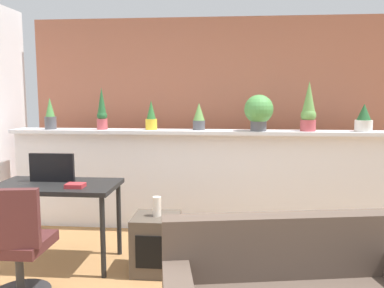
{
  "coord_description": "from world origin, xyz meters",
  "views": [
    {
      "loc": [
        0.28,
        -2.47,
        1.55
      ],
      "look_at": [
        -0.06,
        1.39,
        1.07
      ],
      "focal_mm": 37.15,
      "sensor_mm": 36.0,
      "label": 1
    }
  ],
  "objects_px": {
    "tv_monitor": "(52,168)",
    "vase_on_shelf": "(157,206)",
    "potted_plant_5": "(309,109)",
    "potted_plant_6": "(364,119)",
    "office_chair": "(16,255)",
    "potted_plant_0": "(50,115)",
    "potted_plant_1": "(102,111)",
    "desk": "(57,193)",
    "book_on_desk": "(75,186)",
    "potted_plant_4": "(259,111)",
    "potted_plant_2": "(151,117)",
    "potted_plant_3": "(199,117)",
    "side_cube_shelf": "(156,244)"
  },
  "relations": [
    {
      "from": "tv_monitor",
      "to": "vase_on_shelf",
      "type": "relative_size",
      "value": 2.45
    },
    {
      "from": "potted_plant_5",
      "to": "tv_monitor",
      "type": "bearing_deg",
      "value": -159.07
    },
    {
      "from": "potted_plant_6",
      "to": "office_chair",
      "type": "height_order",
      "value": "potted_plant_6"
    },
    {
      "from": "potted_plant_0",
      "to": "potted_plant_1",
      "type": "xyz_separation_m",
      "value": [
        0.6,
        0.02,
        0.05
      ]
    },
    {
      "from": "potted_plant_1",
      "to": "desk",
      "type": "relative_size",
      "value": 0.44
    },
    {
      "from": "potted_plant_6",
      "to": "potted_plant_5",
      "type": "bearing_deg",
      "value": 179.48
    },
    {
      "from": "potted_plant_6",
      "to": "book_on_desk",
      "type": "xyz_separation_m",
      "value": [
        -2.77,
        -1.16,
        -0.52
      ]
    },
    {
      "from": "tv_monitor",
      "to": "potted_plant_4",
      "type": "bearing_deg",
      "value": 25.23
    },
    {
      "from": "potted_plant_0",
      "to": "potted_plant_4",
      "type": "distance_m",
      "value": 2.37
    },
    {
      "from": "desk",
      "to": "potted_plant_2",
      "type": "bearing_deg",
      "value": 57.33
    },
    {
      "from": "potted_plant_0",
      "to": "potted_plant_3",
      "type": "bearing_deg",
      "value": 2.27
    },
    {
      "from": "potted_plant_6",
      "to": "vase_on_shelf",
      "type": "height_order",
      "value": "potted_plant_6"
    },
    {
      "from": "potted_plant_3",
      "to": "potted_plant_5",
      "type": "height_order",
      "value": "potted_plant_5"
    },
    {
      "from": "tv_monitor",
      "to": "potted_plant_6",
      "type": "bearing_deg",
      "value": 17.12
    },
    {
      "from": "potted_plant_2",
      "to": "potted_plant_0",
      "type": "bearing_deg",
      "value": -177.64
    },
    {
      "from": "potted_plant_0",
      "to": "potted_plant_3",
      "type": "distance_m",
      "value": 1.71
    },
    {
      "from": "side_cube_shelf",
      "to": "office_chair",
      "type": "bearing_deg",
      "value": -144.5
    },
    {
      "from": "potted_plant_3",
      "to": "book_on_desk",
      "type": "distance_m",
      "value": 1.65
    },
    {
      "from": "potted_plant_6",
      "to": "side_cube_shelf",
      "type": "xyz_separation_m",
      "value": [
        -2.08,
        -1.11,
        -1.04
      ]
    },
    {
      "from": "potted_plant_2",
      "to": "potted_plant_6",
      "type": "xyz_separation_m",
      "value": [
        2.33,
        -0.03,
        -0.01
      ]
    },
    {
      "from": "potted_plant_0",
      "to": "side_cube_shelf",
      "type": "bearing_deg",
      "value": -37.5
    },
    {
      "from": "potted_plant_5",
      "to": "desk",
      "type": "relative_size",
      "value": 0.49
    },
    {
      "from": "potted_plant_6",
      "to": "side_cube_shelf",
      "type": "bearing_deg",
      "value": -151.88
    },
    {
      "from": "book_on_desk",
      "to": "potted_plant_1",
      "type": "bearing_deg",
      "value": 95.78
    },
    {
      "from": "potted_plant_0",
      "to": "book_on_desk",
      "type": "xyz_separation_m",
      "value": [
        0.72,
        -1.13,
        -0.55
      ]
    },
    {
      "from": "potted_plant_5",
      "to": "potted_plant_4",
      "type": "bearing_deg",
      "value": -176.47
    },
    {
      "from": "potted_plant_1",
      "to": "vase_on_shelf",
      "type": "relative_size",
      "value": 2.82
    },
    {
      "from": "desk",
      "to": "side_cube_shelf",
      "type": "bearing_deg",
      "value": -5.14
    },
    {
      "from": "potted_plant_3",
      "to": "office_chair",
      "type": "relative_size",
      "value": 0.34
    },
    {
      "from": "potted_plant_4",
      "to": "tv_monitor",
      "type": "relative_size",
      "value": 0.95
    },
    {
      "from": "vase_on_shelf",
      "to": "book_on_desk",
      "type": "distance_m",
      "value": 0.73
    },
    {
      "from": "potted_plant_4",
      "to": "side_cube_shelf",
      "type": "height_order",
      "value": "potted_plant_4"
    },
    {
      "from": "potted_plant_3",
      "to": "potted_plant_4",
      "type": "bearing_deg",
      "value": -6.32
    },
    {
      "from": "book_on_desk",
      "to": "potted_plant_5",
      "type": "bearing_deg",
      "value": 27.96
    },
    {
      "from": "desk",
      "to": "book_on_desk",
      "type": "bearing_deg",
      "value": -29.6
    },
    {
      "from": "potted_plant_0",
      "to": "vase_on_shelf",
      "type": "xyz_separation_m",
      "value": [
        1.43,
        -1.08,
        -0.73
      ]
    },
    {
      "from": "potted_plant_3",
      "to": "potted_plant_6",
      "type": "xyz_separation_m",
      "value": [
        1.79,
        -0.05,
        -0.02
      ]
    },
    {
      "from": "desk",
      "to": "side_cube_shelf",
      "type": "height_order",
      "value": "desk"
    },
    {
      "from": "potted_plant_1",
      "to": "tv_monitor",
      "type": "distance_m",
      "value": 1.08
    },
    {
      "from": "tv_monitor",
      "to": "office_chair",
      "type": "relative_size",
      "value": 0.46
    },
    {
      "from": "potted_plant_3",
      "to": "office_chair",
      "type": "height_order",
      "value": "potted_plant_3"
    },
    {
      "from": "desk",
      "to": "book_on_desk",
      "type": "xyz_separation_m",
      "value": [
        0.23,
        -0.13,
        0.1
      ]
    },
    {
      "from": "potted_plant_5",
      "to": "potted_plant_1",
      "type": "bearing_deg",
      "value": -179.82
    },
    {
      "from": "potted_plant_3",
      "to": "potted_plant_1",
      "type": "bearing_deg",
      "value": -177.55
    },
    {
      "from": "office_chair",
      "to": "vase_on_shelf",
      "type": "bearing_deg",
      "value": 35.44
    },
    {
      "from": "potted_plant_1",
      "to": "office_chair",
      "type": "distance_m",
      "value": 2.02
    },
    {
      "from": "potted_plant_1",
      "to": "potted_plant_5",
      "type": "xyz_separation_m",
      "value": [
        2.31,
        0.01,
        0.03
      ]
    },
    {
      "from": "potted_plant_4",
      "to": "book_on_desk",
      "type": "bearing_deg",
      "value": -145.62
    },
    {
      "from": "potted_plant_2",
      "to": "side_cube_shelf",
      "type": "height_order",
      "value": "potted_plant_2"
    },
    {
      "from": "potted_plant_5",
      "to": "book_on_desk",
      "type": "xyz_separation_m",
      "value": [
        -2.19,
        -1.16,
        -0.63
      ]
    }
  ]
}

